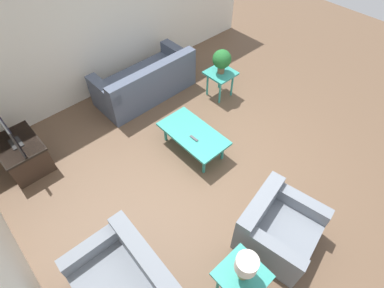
{
  "coord_description": "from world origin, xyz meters",
  "views": [
    {
      "loc": [
        -1.96,
        2.37,
        3.98
      ],
      "look_at": [
        0.27,
        0.33,
        0.55
      ],
      "focal_mm": 28.0,
      "sensor_mm": 36.0,
      "label": 1
    }
  ],
  "objects_px": {
    "television": "(8,132)",
    "coffee_table": "(193,134)",
    "side_table_plant": "(220,76)",
    "table_lamp": "(246,266)",
    "side_table_lamp": "(241,277)",
    "potted_plant": "(222,60)",
    "armchair": "(277,228)",
    "tv_stand_chest": "(23,153)",
    "loveseat": "(129,287)",
    "sofa": "(146,83)"
  },
  "relations": [
    {
      "from": "television",
      "to": "coffee_table",
      "type": "bearing_deg",
      "value": -125.23
    },
    {
      "from": "side_table_plant",
      "to": "table_lamp",
      "type": "height_order",
      "value": "table_lamp"
    },
    {
      "from": "side_table_plant",
      "to": "side_table_lamp",
      "type": "distance_m",
      "value": 3.78
    },
    {
      "from": "side_table_plant",
      "to": "potted_plant",
      "type": "distance_m",
      "value": 0.37
    },
    {
      "from": "side_table_plant",
      "to": "television",
      "type": "bearing_deg",
      "value": 76.6
    },
    {
      "from": "side_table_plant",
      "to": "armchair",
      "type": "bearing_deg",
      "value": 147.95
    },
    {
      "from": "tv_stand_chest",
      "to": "table_lamp",
      "type": "xyz_separation_m",
      "value": [
        -3.66,
        -1.09,
        0.55
      ]
    },
    {
      "from": "loveseat",
      "to": "tv_stand_chest",
      "type": "xyz_separation_m",
      "value": [
        2.82,
        0.1,
        -0.0
      ]
    },
    {
      "from": "side_table_plant",
      "to": "potted_plant",
      "type": "bearing_deg",
      "value": 0.0
    },
    {
      "from": "coffee_table",
      "to": "armchair",
      "type": "bearing_deg",
      "value": 171.81
    },
    {
      "from": "side_table_lamp",
      "to": "sofa",
      "type": "bearing_deg",
      "value": -21.09
    },
    {
      "from": "side_table_plant",
      "to": "potted_plant",
      "type": "relative_size",
      "value": 1.16
    },
    {
      "from": "television",
      "to": "table_lamp",
      "type": "height_order",
      "value": "television"
    },
    {
      "from": "coffee_table",
      "to": "side_table_plant",
      "type": "relative_size",
      "value": 2.15
    },
    {
      "from": "coffee_table",
      "to": "potted_plant",
      "type": "relative_size",
      "value": 2.5
    },
    {
      "from": "loveseat",
      "to": "potted_plant",
      "type": "distance_m",
      "value": 4.08
    },
    {
      "from": "loveseat",
      "to": "side_table_plant",
      "type": "xyz_separation_m",
      "value": [
        1.95,
        -3.54,
        0.18
      ]
    },
    {
      "from": "tv_stand_chest",
      "to": "television",
      "type": "bearing_deg",
      "value": 90.0
    },
    {
      "from": "armchair",
      "to": "side_table_lamp",
      "type": "bearing_deg",
      "value": 176.93
    },
    {
      "from": "loveseat",
      "to": "television",
      "type": "height_order",
      "value": "television"
    },
    {
      "from": "armchair",
      "to": "coffee_table",
      "type": "xyz_separation_m",
      "value": [
        1.95,
        -0.28,
        0.07
      ]
    },
    {
      "from": "coffee_table",
      "to": "table_lamp",
      "type": "xyz_separation_m",
      "value": [
        -2.06,
        1.16,
        0.47
      ]
    },
    {
      "from": "armchair",
      "to": "potted_plant",
      "type": "relative_size",
      "value": 2.32
    },
    {
      "from": "side_table_plant",
      "to": "television",
      "type": "relative_size",
      "value": 0.71
    },
    {
      "from": "sofa",
      "to": "potted_plant",
      "type": "relative_size",
      "value": 4.22
    },
    {
      "from": "side_table_lamp",
      "to": "table_lamp",
      "type": "height_order",
      "value": "table_lamp"
    },
    {
      "from": "loveseat",
      "to": "tv_stand_chest",
      "type": "relative_size",
      "value": 1.61
    },
    {
      "from": "tv_stand_chest",
      "to": "potted_plant",
      "type": "relative_size",
      "value": 1.77
    },
    {
      "from": "sofa",
      "to": "armchair",
      "type": "xyz_separation_m",
      "value": [
        -3.66,
        0.58,
        -0.02
      ]
    },
    {
      "from": "tv_stand_chest",
      "to": "table_lamp",
      "type": "distance_m",
      "value": 3.86
    },
    {
      "from": "tv_stand_chest",
      "to": "television",
      "type": "relative_size",
      "value": 1.07
    },
    {
      "from": "side_table_lamp",
      "to": "television",
      "type": "distance_m",
      "value": 3.83
    },
    {
      "from": "armchair",
      "to": "loveseat",
      "type": "xyz_separation_m",
      "value": [
        0.72,
        1.87,
        -0.01
      ]
    },
    {
      "from": "armchair",
      "to": "table_lamp",
      "type": "height_order",
      "value": "table_lamp"
    },
    {
      "from": "television",
      "to": "table_lamp",
      "type": "bearing_deg",
      "value": -163.29
    },
    {
      "from": "sofa",
      "to": "loveseat",
      "type": "bearing_deg",
      "value": 49.69
    },
    {
      "from": "side_table_lamp",
      "to": "potted_plant",
      "type": "distance_m",
      "value": 3.8
    },
    {
      "from": "table_lamp",
      "to": "coffee_table",
      "type": "bearing_deg",
      "value": -29.27
    },
    {
      "from": "sofa",
      "to": "coffee_table",
      "type": "xyz_separation_m",
      "value": [
        -1.72,
        0.3,
        0.05
      ]
    },
    {
      "from": "sofa",
      "to": "potted_plant",
      "type": "distance_m",
      "value": 1.57
    },
    {
      "from": "sofa",
      "to": "potted_plant",
      "type": "bearing_deg",
      "value": 137.06
    },
    {
      "from": "armchair",
      "to": "table_lamp",
      "type": "bearing_deg",
      "value": 176.93
    },
    {
      "from": "side_table_lamp",
      "to": "table_lamp",
      "type": "relative_size",
      "value": 1.3
    },
    {
      "from": "coffee_table",
      "to": "side_table_plant",
      "type": "height_order",
      "value": "side_table_plant"
    },
    {
      "from": "loveseat",
      "to": "side_table_plant",
      "type": "bearing_deg",
      "value": 120.74
    },
    {
      "from": "loveseat",
      "to": "television",
      "type": "xyz_separation_m",
      "value": [
        2.82,
        0.11,
        0.5
      ]
    },
    {
      "from": "table_lamp",
      "to": "loveseat",
      "type": "bearing_deg",
      "value": 49.92
    },
    {
      "from": "coffee_table",
      "to": "television",
      "type": "height_order",
      "value": "television"
    },
    {
      "from": "coffee_table",
      "to": "side_table_plant",
      "type": "distance_m",
      "value": 1.57
    },
    {
      "from": "side_table_plant",
      "to": "side_table_lamp",
      "type": "xyz_separation_m",
      "value": [
        -2.79,
        2.55,
        0.0
      ]
    }
  ]
}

